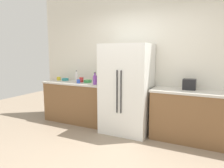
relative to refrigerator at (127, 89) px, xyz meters
name	(u,v)px	position (x,y,z in m)	size (l,w,h in m)	color
ground_plane	(104,166)	(0.22, -1.37, -0.88)	(10.29, 10.29, 0.00)	gray
kitchen_back_panel	(145,59)	(0.22, 0.43, 0.59)	(5.14, 0.10, 2.94)	silver
counter_left	(77,102)	(-1.28, 0.08, -0.41)	(1.52, 0.61, 0.93)	brown
counter_right	(196,116)	(1.30, 0.08, -0.41)	(1.57, 0.61, 0.93)	brown
refrigerator	(127,89)	(0.00, 0.00, 0.00)	(0.94, 0.75, 1.76)	white
toaster	(189,84)	(1.15, 0.16, 0.14)	(0.22, 0.18, 0.19)	black
bottle_a	(95,80)	(-0.69, -0.07, 0.15)	(0.08, 0.08, 0.26)	purple
bottle_b	(77,77)	(-1.33, 0.17, 0.15)	(0.07, 0.07, 0.25)	white
cup_a	(78,81)	(-1.12, -0.06, 0.09)	(0.08, 0.08, 0.08)	blue
cup_b	(81,80)	(-1.15, 0.10, 0.10)	(0.09, 0.09, 0.11)	red
cup_c	(59,79)	(-1.84, 0.14, 0.09)	(0.09, 0.09, 0.08)	yellow
bowl_a	(88,81)	(-1.00, 0.12, 0.08)	(0.18, 0.18, 0.05)	green
bowl_b	(65,79)	(-1.66, 0.16, 0.08)	(0.16, 0.16, 0.05)	teal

